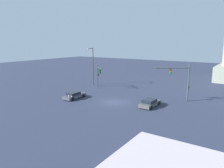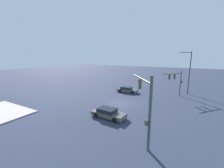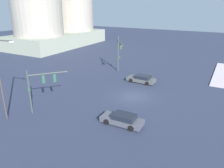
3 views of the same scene
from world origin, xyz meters
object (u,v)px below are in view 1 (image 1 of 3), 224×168
Objects in this scene: traffic_signal_near_corner at (182,78)px; sedan_car_approaching at (150,103)px; streetlamp_curved_arm at (93,64)px; sedan_car_waiting_far at (74,95)px; traffic_signal_opposite_side at (99,73)px.

sedan_car_approaching is (-3.15, -5.73, -3.57)m from traffic_signal_near_corner.
streetlamp_curved_arm is at bearing -41.66° from traffic_signal_near_corner.
sedan_car_approaching is (18.29, -8.37, -4.48)m from streetlamp_curved_arm.
traffic_signal_near_corner reaches higher than sedan_car_waiting_far.
traffic_signal_opposite_side is 1.11× the size of sedan_car_approaching.
traffic_signal_near_corner is 0.74× the size of streetlamp_curved_arm.
traffic_signal_opposite_side is 1.13× the size of sedan_car_waiting_far.
traffic_signal_opposite_side reaches higher than sedan_car_approaching.
sedan_car_approaching is 1.01× the size of sedan_car_waiting_far.
traffic_signal_near_corner is 1.41× the size of sedan_car_approaching.
traffic_signal_near_corner is 21.62m from streetlamp_curved_arm.
sedan_car_waiting_far is (1.73, -9.58, -2.88)m from traffic_signal_opposite_side.
sedan_car_waiting_far is (-13.34, -3.11, -0.00)m from sedan_car_approaching.
sedan_car_approaching is at bearing 17.10° from traffic_signal_opposite_side.
streetlamp_curved_arm is 1.95× the size of sedan_car_waiting_far.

